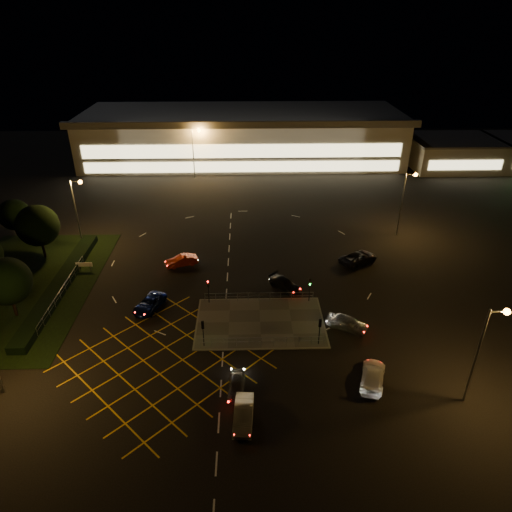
{
  "coord_description": "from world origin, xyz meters",
  "views": [
    {
      "loc": [
        0.52,
        -43.42,
        31.23
      ],
      "look_at": [
        1.82,
        9.98,
        2.0
      ],
      "focal_mm": 32.0,
      "sensor_mm": 36.0,
      "label": 1
    }
  ],
  "objects_px": {
    "signal_sw": "(203,328)",
    "signal_nw": "(208,286)",
    "car_circ_red": "(182,261)",
    "car_queue_white": "(244,414)",
    "car_left_blue": "(149,304)",
    "signal_se": "(320,327)",
    "signal_ne": "(310,285)",
    "car_near_silver": "(237,385)",
    "car_far_dkgrey": "(285,284)",
    "car_approach_white": "(373,376)",
    "car_east_grey": "(358,258)",
    "car_right_silver": "(347,323)"
  },
  "relations": [
    {
      "from": "car_right_silver",
      "to": "signal_sw",
      "type": "bearing_deg",
      "value": 130.13
    },
    {
      "from": "signal_ne",
      "to": "car_approach_white",
      "type": "relative_size",
      "value": 0.61
    },
    {
      "from": "car_right_silver",
      "to": "car_circ_red",
      "type": "relative_size",
      "value": 1.03
    },
    {
      "from": "signal_sw",
      "to": "signal_nw",
      "type": "distance_m",
      "value": 7.99
    },
    {
      "from": "car_right_silver",
      "to": "car_east_grey",
      "type": "relative_size",
      "value": 0.8
    },
    {
      "from": "signal_nw",
      "to": "car_near_silver",
      "type": "height_order",
      "value": "signal_nw"
    },
    {
      "from": "car_approach_white",
      "to": "signal_sw",
      "type": "bearing_deg",
      "value": 0.2
    },
    {
      "from": "signal_sw",
      "to": "signal_nw",
      "type": "bearing_deg",
      "value": -90.0
    },
    {
      "from": "car_far_dkgrey",
      "to": "car_circ_red",
      "type": "distance_m",
      "value": 15.03
    },
    {
      "from": "signal_nw",
      "to": "car_approach_white",
      "type": "height_order",
      "value": "signal_nw"
    },
    {
      "from": "car_left_blue",
      "to": "signal_se",
      "type": "bearing_deg",
      "value": 0.28
    },
    {
      "from": "car_near_silver",
      "to": "car_far_dkgrey",
      "type": "distance_m",
      "value": 18.24
    },
    {
      "from": "signal_nw",
      "to": "car_east_grey",
      "type": "xyz_separation_m",
      "value": [
        20.03,
        9.32,
        -1.58
      ]
    },
    {
      "from": "signal_se",
      "to": "car_far_dkgrey",
      "type": "bearing_deg",
      "value": -76.31
    },
    {
      "from": "signal_se",
      "to": "signal_nw",
      "type": "xyz_separation_m",
      "value": [
        -12.0,
        7.99,
        0.0
      ]
    },
    {
      "from": "signal_nw",
      "to": "car_circ_red",
      "type": "bearing_deg",
      "value": 115.19
    },
    {
      "from": "signal_nw",
      "to": "car_east_grey",
      "type": "bearing_deg",
      "value": 24.96
    },
    {
      "from": "signal_se",
      "to": "signal_ne",
      "type": "xyz_separation_m",
      "value": [
        0.0,
        7.99,
        0.0
      ]
    },
    {
      "from": "car_east_grey",
      "to": "car_approach_white",
      "type": "distance_m",
      "value": 23.12
    },
    {
      "from": "car_near_silver",
      "to": "car_far_dkgrey",
      "type": "xyz_separation_m",
      "value": [
        5.84,
        17.28,
        0.01
      ]
    },
    {
      "from": "car_near_silver",
      "to": "car_far_dkgrey",
      "type": "height_order",
      "value": "car_far_dkgrey"
    },
    {
      "from": "signal_sw",
      "to": "car_queue_white",
      "type": "bearing_deg",
      "value": 112.84
    },
    {
      "from": "car_queue_white",
      "to": "car_approach_white",
      "type": "bearing_deg",
      "value": 23.09
    },
    {
      "from": "signal_ne",
      "to": "car_circ_red",
      "type": "distance_m",
      "value": 18.85
    },
    {
      "from": "signal_ne",
      "to": "car_approach_white",
      "type": "xyz_separation_m",
      "value": [
        4.31,
        -13.49,
        -1.62
      ]
    },
    {
      "from": "car_approach_white",
      "to": "signal_ne",
      "type": "bearing_deg",
      "value": -53.45
    },
    {
      "from": "car_near_silver",
      "to": "car_left_blue",
      "type": "distance_m",
      "value": 16.92
    },
    {
      "from": "signal_se",
      "to": "car_circ_red",
      "type": "height_order",
      "value": "signal_se"
    },
    {
      "from": "car_left_blue",
      "to": "car_east_grey",
      "type": "xyz_separation_m",
      "value": [
        26.94,
        10.25,
        0.11
      ]
    },
    {
      "from": "signal_ne",
      "to": "car_near_silver",
      "type": "relative_size",
      "value": 0.82
    },
    {
      "from": "car_circ_red",
      "to": "car_east_grey",
      "type": "distance_m",
      "value": 24.38
    },
    {
      "from": "signal_se",
      "to": "signal_ne",
      "type": "bearing_deg",
      "value": -90.0
    },
    {
      "from": "signal_ne",
      "to": "car_queue_white",
      "type": "bearing_deg",
      "value": -113.88
    },
    {
      "from": "car_far_dkgrey",
      "to": "car_circ_red",
      "type": "xyz_separation_m",
      "value": [
        -13.67,
        6.24,
        0.05
      ]
    },
    {
      "from": "car_queue_white",
      "to": "signal_sw",
      "type": "bearing_deg",
      "value": 116.53
    },
    {
      "from": "car_circ_red",
      "to": "car_east_grey",
      "type": "height_order",
      "value": "car_east_grey"
    },
    {
      "from": "signal_sw",
      "to": "signal_nw",
      "type": "height_order",
      "value": "same"
    },
    {
      "from": "car_circ_red",
      "to": "car_queue_white",
      "type": "bearing_deg",
      "value": -3.05
    },
    {
      "from": "signal_ne",
      "to": "car_east_grey",
      "type": "distance_m",
      "value": 12.4
    },
    {
      "from": "car_far_dkgrey",
      "to": "car_right_silver",
      "type": "relative_size",
      "value": 1.02
    },
    {
      "from": "signal_sw",
      "to": "car_east_grey",
      "type": "xyz_separation_m",
      "value": [
        20.03,
        17.31,
        -1.58
      ]
    },
    {
      "from": "signal_ne",
      "to": "car_circ_red",
      "type": "bearing_deg",
      "value": 150.51
    },
    {
      "from": "signal_se",
      "to": "car_east_grey",
      "type": "height_order",
      "value": "signal_se"
    },
    {
      "from": "signal_se",
      "to": "car_near_silver",
      "type": "xyz_separation_m",
      "value": [
        -8.52,
        -6.29,
        -1.71
      ]
    },
    {
      "from": "car_left_blue",
      "to": "car_right_silver",
      "type": "relative_size",
      "value": 1.08
    },
    {
      "from": "signal_sw",
      "to": "signal_nw",
      "type": "xyz_separation_m",
      "value": [
        0.0,
        7.99,
        0.0
      ]
    },
    {
      "from": "signal_nw",
      "to": "car_queue_white",
      "type": "xyz_separation_m",
      "value": [
        4.13,
        -17.78,
        -1.62
      ]
    },
    {
      "from": "car_far_dkgrey",
      "to": "car_approach_white",
      "type": "xyz_separation_m",
      "value": [
        6.98,
        -16.5,
        0.08
      ]
    },
    {
      "from": "signal_ne",
      "to": "car_far_dkgrey",
      "type": "height_order",
      "value": "signal_ne"
    },
    {
      "from": "signal_nw",
      "to": "car_queue_white",
      "type": "relative_size",
      "value": 0.7
    }
  ]
}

